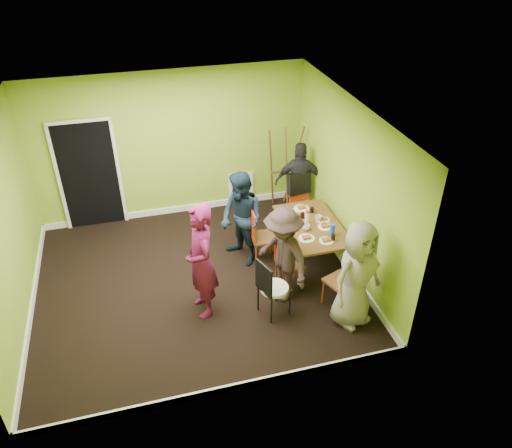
% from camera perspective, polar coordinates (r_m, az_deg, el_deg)
% --- Properties ---
extents(ground, '(5.00, 5.00, 0.00)m').
position_cam_1_polar(ground, '(8.17, -6.85, -6.57)').
color(ground, black).
rests_on(ground, ground).
extents(room_walls, '(5.04, 4.54, 2.82)m').
position_cam_1_polar(room_walls, '(7.62, -7.57, -0.67)').
color(room_walls, '#8CBA2F').
rests_on(room_walls, ground).
extents(dining_table, '(0.90, 1.50, 0.75)m').
position_cam_1_polar(dining_table, '(8.19, 6.41, -0.40)').
color(dining_table, black).
rests_on(dining_table, ground).
extents(chair_left_far, '(0.43, 0.43, 0.99)m').
position_cam_1_polar(chair_left_far, '(8.24, 0.38, -1.05)').
color(chair_left_far, red).
rests_on(chair_left_far, ground).
extents(chair_left_near, '(0.41, 0.40, 0.93)m').
position_cam_1_polar(chair_left_near, '(7.72, 3.37, -4.12)').
color(chair_left_near, red).
rests_on(chair_left_near, ground).
extents(chair_back_end, '(0.48, 0.55, 1.04)m').
position_cam_1_polar(chair_back_end, '(9.19, 5.05, 4.00)').
color(chair_back_end, red).
rests_on(chair_back_end, ground).
extents(chair_front_end, '(0.53, 0.53, 0.99)m').
position_cam_1_polar(chair_front_end, '(7.41, 10.18, -6.22)').
color(chair_front_end, red).
rests_on(chair_front_end, ground).
extents(chair_bentwood, '(0.48, 0.47, 0.96)m').
position_cam_1_polar(chair_bentwood, '(7.22, 1.68, -7.07)').
color(chair_bentwood, black).
rests_on(chair_bentwood, ground).
extents(easel, '(0.70, 0.66, 1.75)m').
position_cam_1_polar(easel, '(9.58, 3.19, 6.24)').
color(easel, brown).
rests_on(easel, ground).
extents(plate_near_left, '(0.23, 0.23, 0.01)m').
position_cam_1_polar(plate_near_left, '(8.43, 3.94, 1.33)').
color(plate_near_left, white).
rests_on(plate_near_left, dining_table).
extents(plate_near_right, '(0.26, 0.26, 0.01)m').
position_cam_1_polar(plate_near_right, '(7.81, 5.79, -1.66)').
color(plate_near_right, white).
rests_on(plate_near_right, dining_table).
extents(plate_far_back, '(0.27, 0.27, 0.01)m').
position_cam_1_polar(plate_far_back, '(8.56, 5.23, 1.78)').
color(plate_far_back, white).
rests_on(plate_far_back, dining_table).
extents(plate_far_front, '(0.23, 0.23, 0.01)m').
position_cam_1_polar(plate_far_front, '(7.79, 8.05, -1.93)').
color(plate_far_front, white).
rests_on(plate_far_front, dining_table).
extents(plate_wall_back, '(0.24, 0.24, 0.01)m').
position_cam_1_polar(plate_wall_back, '(8.29, 7.64, 0.46)').
color(plate_wall_back, white).
rests_on(plate_wall_back, dining_table).
extents(plate_wall_front, '(0.24, 0.24, 0.01)m').
position_cam_1_polar(plate_wall_front, '(8.12, 7.93, -0.32)').
color(plate_wall_front, white).
rests_on(plate_wall_front, dining_table).
extents(thermos, '(0.06, 0.06, 0.22)m').
position_cam_1_polar(thermos, '(8.10, 5.84, 0.63)').
color(thermos, white).
rests_on(thermos, dining_table).
extents(blue_bottle, '(0.08, 0.08, 0.20)m').
position_cam_1_polar(blue_bottle, '(7.89, 8.72, -0.68)').
color(blue_bottle, blue).
rests_on(blue_bottle, dining_table).
extents(orange_bottle, '(0.04, 0.04, 0.08)m').
position_cam_1_polar(orange_bottle, '(8.30, 5.28, 0.97)').
color(orange_bottle, red).
rests_on(orange_bottle, dining_table).
extents(glass_mid, '(0.07, 0.07, 0.10)m').
position_cam_1_polar(glass_mid, '(8.28, 5.31, 0.99)').
color(glass_mid, black).
rests_on(glass_mid, dining_table).
extents(glass_back, '(0.07, 0.07, 0.09)m').
position_cam_1_polar(glass_back, '(8.46, 6.40, 1.61)').
color(glass_back, black).
rests_on(glass_back, dining_table).
extents(glass_front, '(0.06, 0.06, 0.10)m').
position_cam_1_polar(glass_front, '(7.80, 8.79, -1.56)').
color(glass_front, black).
rests_on(glass_front, dining_table).
extents(cup_a, '(0.12, 0.12, 0.10)m').
position_cam_1_polar(cup_a, '(8.00, 5.79, -0.36)').
color(cup_a, white).
rests_on(cup_a, dining_table).
extents(cup_b, '(0.11, 0.11, 0.10)m').
position_cam_1_polar(cup_b, '(8.24, 7.14, 0.64)').
color(cup_b, white).
rests_on(cup_b, dining_table).
extents(person_standing, '(0.51, 0.71, 1.82)m').
position_cam_1_polar(person_standing, '(7.09, -6.30, -4.27)').
color(person_standing, '#5D103B').
rests_on(person_standing, ground).
extents(person_left_far, '(0.88, 0.98, 1.64)m').
position_cam_1_polar(person_left_far, '(8.12, -1.66, 0.55)').
color(person_left_far, '#132030').
rests_on(person_left_far, ground).
extents(person_left_near, '(0.92, 1.16, 1.57)m').
position_cam_1_polar(person_left_near, '(7.38, 3.07, -3.60)').
color(person_left_near, '#2D201E').
rests_on(person_left_near, ground).
extents(person_back_end, '(1.00, 0.65, 1.57)m').
position_cam_1_polar(person_back_end, '(9.30, 5.05, 4.75)').
color(person_back_end, black).
rests_on(person_back_end, ground).
extents(person_front_end, '(0.96, 0.80, 1.67)m').
position_cam_1_polar(person_front_end, '(7.06, 11.40, -5.71)').
color(person_front_end, gray).
rests_on(person_front_end, ground).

